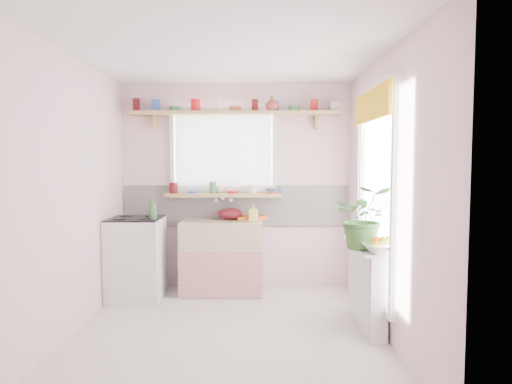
{
  "coord_description": "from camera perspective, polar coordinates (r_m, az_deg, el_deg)",
  "views": [
    {
      "loc": [
        0.27,
        -4.01,
        1.56
      ],
      "look_at": [
        0.25,
        0.55,
        1.24
      ],
      "focal_mm": 32.0,
      "sensor_mm": 36.0,
      "label": 1
    }
  ],
  "objects": [
    {
      "name": "room",
      "position": [
        4.89,
        4.79,
        1.76
      ],
      "size": [
        3.2,
        3.2,
        3.2
      ],
      "color": "silver",
      "rests_on": "ground"
    },
    {
      "name": "sink_unit",
      "position": [
        5.44,
        -4.25,
        -7.97
      ],
      "size": [
        0.95,
        0.65,
        1.11
      ],
      "color": "white",
      "rests_on": "ground"
    },
    {
      "name": "cooker",
      "position": [
        5.36,
        -14.74,
        -7.97
      ],
      "size": [
        0.58,
        0.58,
        0.93
      ],
      "color": "white",
      "rests_on": "ground"
    },
    {
      "name": "radiator_ledge",
      "position": [
        4.49,
        13.7,
        -11.12
      ],
      "size": [
        0.22,
        0.95,
        0.78
      ],
      "color": "white",
      "rests_on": "ground"
    },
    {
      "name": "windowsill",
      "position": [
        5.53,
        -4.14,
        -0.37
      ],
      "size": [
        1.4,
        0.22,
        0.04
      ],
      "primitive_type": "cube",
      "color": "tan",
      "rests_on": "room"
    },
    {
      "name": "pine_shelf",
      "position": [
        5.52,
        -2.62,
        9.82
      ],
      "size": [
        2.52,
        0.24,
        0.04
      ],
      "primitive_type": "cube",
      "color": "tan",
      "rests_on": "room"
    },
    {
      "name": "shelf_crockery",
      "position": [
        5.53,
        -2.63,
        10.59
      ],
      "size": [
        2.47,
        0.11,
        0.12
      ],
      "color": "#590F14",
      "rests_on": "pine_shelf"
    },
    {
      "name": "sill_crockery",
      "position": [
        5.53,
        -4.66,
        0.4
      ],
      "size": [
        1.35,
        0.11,
        0.12
      ],
      "color": "#590F14",
      "rests_on": "windowsill"
    },
    {
      "name": "dish_tray",
      "position": [
        5.56,
        -0.8,
        -3.15
      ],
      "size": [
        0.43,
        0.37,
        0.04
      ],
      "primitive_type": "cube",
      "rotation": [
        0.0,
        0.0,
        0.32
      ],
      "color": "#FE6016",
      "rests_on": "sink_unit"
    },
    {
      "name": "colander",
      "position": [
        5.48,
        -3.28,
        -2.73
      ],
      "size": [
        0.35,
        0.35,
        0.14
      ],
      "primitive_type": "ellipsoid",
      "rotation": [
        0.0,
        0.0,
        -0.16
      ],
      "color": "#570E16",
      "rests_on": "sink_unit"
    },
    {
      "name": "jade_plant",
      "position": [
        4.14,
        13.35,
        -3.11
      ],
      "size": [
        0.58,
        0.53,
        0.56
      ],
      "primitive_type": "imported",
      "rotation": [
        0.0,
        0.0,
        -0.19
      ],
      "color": "#366A2A",
      "rests_on": "radiator_ledge"
    },
    {
      "name": "fruit_bowl",
      "position": [
        4.03,
        15.57,
        -6.8
      ],
      "size": [
        0.38,
        0.38,
        0.08
      ],
      "primitive_type": "imported",
      "rotation": [
        0.0,
        0.0,
        0.16
      ],
      "color": "silver",
      "rests_on": "radiator_ledge"
    },
    {
      "name": "herb_pot",
      "position": [
        4.4,
        14.2,
        -4.92
      ],
      "size": [
        0.14,
        0.12,
        0.22
      ],
      "primitive_type": "imported",
      "rotation": [
        0.0,
        0.0,
        -0.41
      ],
      "color": "#2C6327",
      "rests_on": "radiator_ledge"
    },
    {
      "name": "soap_bottle_sink",
      "position": [
        5.35,
        -0.32,
        -2.54
      ],
      "size": [
        0.11,
        0.11,
        0.2
      ],
      "primitive_type": "imported",
      "rotation": [
        0.0,
        0.0,
        -0.2
      ],
      "color": "#E7FF71",
      "rests_on": "sink_unit"
    },
    {
      "name": "sill_cup",
      "position": [
        5.59,
        -4.66,
        0.34
      ],
      "size": [
        0.15,
        0.15,
        0.09
      ],
      "primitive_type": "imported",
      "rotation": [
        0.0,
        0.0,
        0.38
      ],
      "color": "beige",
      "rests_on": "windowsill"
    },
    {
      "name": "sill_bowl",
      "position": [
        5.57,
        2.28,
        0.2
      ],
      "size": [
        0.26,
        0.26,
        0.06
      ],
      "primitive_type": "imported",
      "rotation": [
        0.0,
        0.0,
        0.42
      ],
      "color": "#3564AD",
      "rests_on": "windowsill"
    },
    {
      "name": "shelf_vase",
      "position": [
        5.47,
        2.02,
        10.99
      ],
      "size": [
        0.2,
        0.2,
        0.17
      ],
      "primitive_type": "imported",
      "rotation": [
        0.0,
        0.0,
        0.28
      ],
      "color": "#94382D",
      "rests_on": "pine_shelf"
    },
    {
      "name": "cooker_bottle",
      "position": [
        5.12,
        -12.78,
        -1.99
      ],
      "size": [
        0.12,
        0.12,
        0.24
      ],
      "primitive_type": "imported",
      "rotation": [
        0.0,
        0.0,
        -0.42
      ],
      "color": "#3A753D",
      "rests_on": "cooker"
    },
    {
      "name": "fruit",
      "position": [
        4.02,
        15.64,
        -5.91
      ],
      "size": [
        0.2,
        0.14,
        0.1
      ],
      "color": "orange",
      "rests_on": "fruit_bowl"
    }
  ]
}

